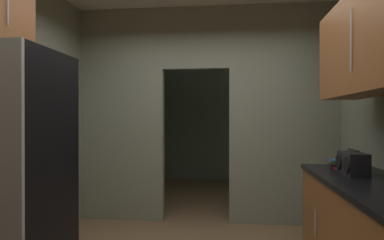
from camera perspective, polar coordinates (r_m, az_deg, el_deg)
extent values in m
cube|color=gray|center=(4.73, -11.51, 0.90)|extent=(1.13, 0.12, 2.82)
cube|color=gray|center=(4.54, 15.00, 0.92)|extent=(1.38, 0.12, 2.82)
cube|color=gray|center=(4.64, 0.68, 13.45)|extent=(0.88, 0.12, 0.81)
cube|color=slate|center=(7.60, 4.01, 0.68)|extent=(3.39, 0.10, 2.82)
cube|color=slate|center=(6.36, -11.61, 0.74)|extent=(0.10, 3.10, 2.82)
cube|color=slate|center=(6.18, 18.77, 0.75)|extent=(0.10, 3.10, 2.82)
cube|color=black|center=(2.84, -28.06, -8.61)|extent=(0.70, 0.74, 1.85)
cube|color=black|center=(2.80, 28.53, -9.72)|extent=(0.65, 2.05, 0.04)
cylinder|color=#B7BABC|center=(3.22, 19.88, -15.80)|extent=(0.01, 0.01, 0.22)
cube|color=brown|center=(2.81, 28.59, 11.74)|extent=(0.34, 1.85, 0.77)
cylinder|color=#B7BABC|center=(2.75, 24.99, 12.01)|extent=(0.01, 0.01, 0.46)
cube|color=black|center=(3.15, 25.26, -6.56)|extent=(0.16, 0.34, 0.18)
cylinder|color=#262626|center=(3.13, 25.27, -4.54)|extent=(0.02, 0.24, 0.02)
cylinder|color=black|center=(3.02, 24.36, -6.84)|extent=(0.01, 0.13, 0.13)
cylinder|color=black|center=(3.22, 23.23, -6.40)|extent=(0.01, 0.13, 0.13)
cube|color=red|center=(3.47, 23.12, -7.25)|extent=(0.12, 0.15, 0.02)
cube|color=black|center=(3.47, 22.98, -6.90)|extent=(0.15, 0.18, 0.02)
cube|color=#388C47|center=(3.46, 23.21, -6.65)|extent=(0.10, 0.12, 0.02)
cube|color=gold|center=(3.46, 23.27, -6.40)|extent=(0.12, 0.14, 0.01)
cube|color=#2D609E|center=(3.46, 23.03, -6.19)|extent=(0.13, 0.16, 0.01)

